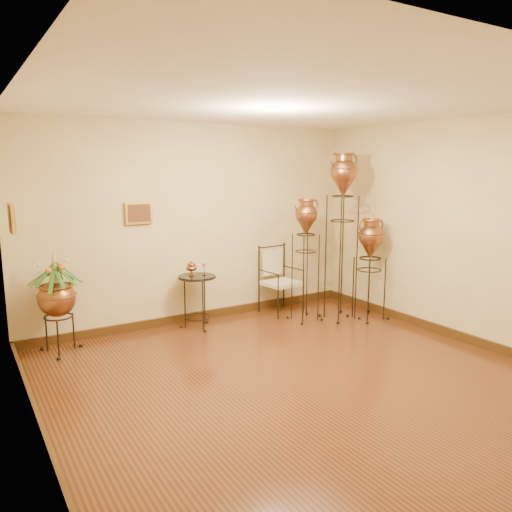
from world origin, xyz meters
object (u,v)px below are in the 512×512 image
amphora_tall (342,235)px  amphora_mid (306,259)px  armchair (281,280)px  side_table (197,301)px  planter_urn (57,294)px

amphora_tall → amphora_mid: 0.63m
armchair → amphora_tall: bearing=-54.8°
amphora_mid → side_table: amphora_mid is taller
amphora_tall → armchair: bearing=130.8°
planter_urn → armchair: (3.20, 0.00, -0.21)m
amphora_mid → side_table: size_ratio=1.91×
amphora_tall → planter_urn: 3.88m
amphora_mid → side_table: bearing=162.7°
amphora_tall → armchair: amphora_tall is taller
amphora_mid → side_table: 1.65m
amphora_mid → armchair: size_ratio=1.75×
planter_urn → amphora_tall: bearing=-10.1°
planter_urn → side_table: planter_urn is taller
side_table → amphora_tall: bearing=-18.9°
amphora_mid → armchair: bearing=102.2°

